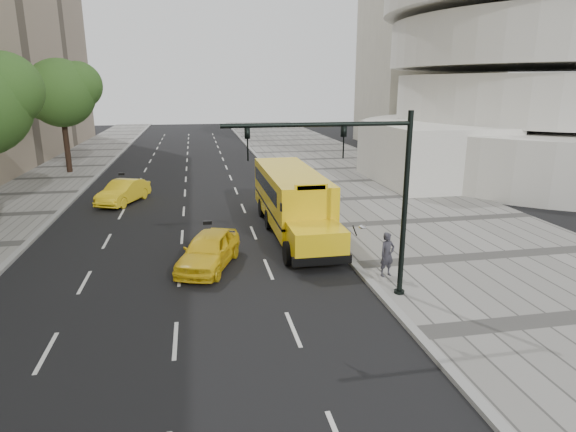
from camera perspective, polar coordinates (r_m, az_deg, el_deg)
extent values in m
plane|color=black|center=(24.03, -10.06, -2.31)|extent=(140.00, 140.00, 0.00)
cube|color=gray|center=(26.91, 16.38, -0.63)|extent=(12.00, 140.00, 0.15)
cube|color=gray|center=(24.78, 3.93, -1.37)|extent=(0.30, 140.00, 0.15)
cube|color=gray|center=(25.26, -28.54, -2.94)|extent=(0.30, 140.00, 0.15)
cylinder|color=white|center=(47.95, 28.38, 7.31)|extent=(32.00, 32.00, 4.00)
cylinder|color=white|center=(47.69, 29.02, 12.18)|extent=(26.00, 26.00, 3.60)
cylinder|color=white|center=(47.77, 29.70, 17.18)|extent=(27.60, 27.60, 3.60)
cube|color=white|center=(37.46, 16.57, 7.06)|extent=(8.00, 10.00, 4.40)
sphere|color=#2A501A|center=(27.99, -30.60, 12.78)|extent=(3.66, 3.66, 3.66)
cylinder|color=black|center=(43.74, -24.82, 8.32)|extent=(0.44, 0.44, 5.79)
sphere|color=#2A501A|center=(43.54, -25.37, 13.04)|extent=(5.37, 5.37, 5.37)
sphere|color=#2A501A|center=(43.53, -23.60, 14.02)|extent=(3.76, 3.76, 3.76)
sphere|color=#2A501A|center=(43.43, -26.83, 12.34)|extent=(3.49, 3.49, 3.49)
cube|color=yellow|center=(24.53, 0.28, 2.60)|extent=(2.50, 9.00, 2.45)
cube|color=yellow|center=(19.54, 3.42, -2.84)|extent=(2.20, 2.00, 1.10)
cube|color=black|center=(18.92, 4.05, -5.24)|extent=(2.38, 0.25, 0.35)
cube|color=black|center=(24.66, 0.28, 1.41)|extent=(2.52, 9.00, 0.12)
cube|color=black|center=(20.21, 2.73, 1.18)|extent=(2.05, 0.10, 0.90)
cube|color=black|center=(24.91, 0.06, 3.91)|extent=(2.52, 7.50, 0.70)
cube|color=yellow|center=(20.02, 2.77, 3.39)|extent=(1.40, 0.12, 0.28)
ellipsoid|color=silver|center=(18.46, 9.11, -1.51)|extent=(0.32, 0.32, 0.14)
cylinder|color=black|center=(18.64, 8.16, -1.95)|extent=(0.36, 0.47, 0.58)
cylinder|color=black|center=(19.77, -0.01, -4.43)|extent=(0.30, 1.00, 1.00)
cylinder|color=black|center=(20.30, 6.28, -3.99)|extent=(0.30, 1.00, 1.00)
cylinder|color=black|center=(24.66, -2.30, -0.41)|extent=(0.30, 1.00, 1.00)
cylinder|color=black|center=(25.08, 2.81, -0.14)|extent=(0.30, 1.00, 1.00)
cylinder|color=black|center=(27.05, -3.10, 1.01)|extent=(0.30, 1.00, 1.00)
cylinder|color=black|center=(27.44, 1.58, 1.23)|extent=(0.30, 1.00, 1.00)
imported|color=yellow|center=(19.70, -9.38, -4.01)|extent=(3.10, 4.62, 1.46)
imported|color=yellow|center=(31.67, -18.94, 2.72)|extent=(3.07, 4.60, 1.43)
imported|color=#302F37|center=(18.53, 11.67, -4.48)|extent=(0.71, 0.57, 1.71)
cylinder|color=black|center=(16.46, 13.67, 0.87)|extent=(0.18, 0.18, 6.40)
cylinder|color=black|center=(17.46, 13.03, -8.94)|extent=(0.36, 0.36, 0.25)
cylinder|color=black|center=(15.00, 3.67, 10.76)|extent=(6.00, 0.14, 0.14)
imported|color=black|center=(15.27, 6.57, 8.70)|extent=(0.16, 0.20, 1.00)
imported|color=black|center=(14.66, -4.82, 8.47)|extent=(0.16, 0.20, 1.00)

